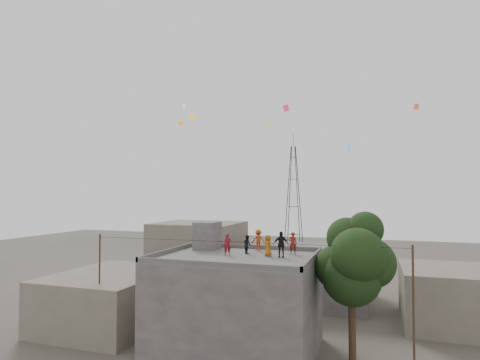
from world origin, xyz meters
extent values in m
plane|color=#413D35|center=(0.00, 0.00, 0.00)|extent=(140.00, 140.00, 0.00)
cube|color=#454240|center=(0.00, 0.00, 3.00)|extent=(10.00, 8.00, 6.00)
cube|color=#4F4D4B|center=(0.00, 0.00, 6.05)|extent=(10.00, 8.00, 0.10)
cube|color=#454240|center=(0.00, 3.92, 6.25)|extent=(10.00, 0.15, 0.30)
cube|color=#454240|center=(0.00, -3.92, 6.25)|extent=(10.00, 0.15, 0.30)
cube|color=#454240|center=(4.92, 0.00, 6.25)|extent=(0.15, 8.00, 0.30)
cube|color=#454240|center=(-4.92, 0.00, 6.25)|extent=(0.15, 8.00, 0.30)
cube|color=#454240|center=(-3.20, 2.60, 7.10)|extent=(1.60, 1.80, 2.00)
cube|color=#605A4C|center=(-11.00, 2.00, 2.00)|extent=(8.00, 10.00, 4.00)
cube|color=#454240|center=(2.00, 14.00, 2.50)|extent=(12.00, 9.00, 5.00)
cube|color=#605A4C|center=(-10.00, 16.00, 3.50)|extent=(9.00, 8.00, 7.00)
cube|color=#605A4C|center=(14.00, 10.00, 2.20)|extent=(7.00, 8.00, 4.40)
cylinder|color=black|center=(7.20, 0.50, 2.00)|extent=(0.44, 0.44, 4.00)
cylinder|color=black|center=(7.35, 0.60, 3.60)|extent=(0.64, 0.91, 2.14)
sphere|color=black|center=(7.20, 0.50, 5.20)|extent=(3.60, 3.60, 3.60)
sphere|color=black|center=(8.30, 0.80, 6.00)|extent=(3.00, 3.00, 3.00)
sphere|color=black|center=(6.30, 1.00, 5.60)|extent=(2.80, 2.80, 2.80)
sphere|color=black|center=(7.60, -0.30, 6.60)|extent=(3.20, 3.20, 3.20)
sphere|color=black|center=(6.90, 1.40, 7.40)|extent=(2.60, 2.60, 2.60)
sphere|color=black|center=(8.00, 1.10, 8.00)|extent=(2.20, 2.20, 2.20)
cylinder|color=black|center=(-9.50, -1.50, 3.70)|extent=(0.12, 0.12, 7.40)
cylinder|color=black|center=(10.50, -1.00, 3.70)|extent=(0.12, 0.12, 7.40)
cylinder|color=black|center=(0.50, -1.25, 7.20)|extent=(20.00, 0.52, 0.02)
cylinder|color=black|center=(-4.85, 39.15, 9.00)|extent=(1.27, 1.27, 18.01)
cylinder|color=black|center=(-3.15, 39.15, 9.00)|extent=(1.27, 1.27, 18.01)
cylinder|color=black|center=(-3.15, 40.85, 9.00)|extent=(1.27, 1.27, 18.01)
cylinder|color=black|center=(-4.85, 40.85, 9.00)|extent=(1.27, 1.27, 18.01)
cube|color=black|center=(-4.00, 40.00, 3.60)|extent=(2.36, 0.08, 0.08)
cube|color=black|center=(-4.00, 40.00, 3.60)|extent=(0.08, 2.36, 0.08)
cube|color=black|center=(-4.00, 40.00, 8.10)|extent=(1.81, 0.08, 0.08)
cube|color=black|center=(-4.00, 40.00, 8.10)|extent=(0.08, 1.81, 0.08)
cube|color=black|center=(-4.00, 40.00, 12.60)|extent=(1.26, 0.08, 0.08)
cube|color=black|center=(-4.00, 40.00, 12.60)|extent=(0.08, 1.26, 0.08)
cube|color=black|center=(-4.00, 40.00, 16.20)|extent=(0.82, 0.08, 0.08)
cube|color=black|center=(-4.00, 40.00, 16.20)|extent=(0.08, 0.82, 0.08)
cylinder|color=black|center=(-4.00, 40.00, 19.00)|extent=(0.08, 0.08, 2.00)
imported|color=maroon|center=(3.29, 2.08, 6.85)|extent=(0.59, 0.44, 1.50)
imported|color=#A65C13|center=(1.91, 0.79, 6.80)|extent=(0.81, 0.78, 1.40)
imported|color=black|center=(0.30, 1.40, 6.73)|extent=(0.76, 0.78, 1.27)
imported|color=black|center=(2.82, 0.58, 6.93)|extent=(1.03, 0.57, 1.67)
imported|color=#A93513|center=(0.58, 3.12, 6.85)|extent=(1.11, 0.87, 1.50)
imported|color=maroon|center=(-0.75, 0.30, 6.82)|extent=(0.62, 0.53, 1.44)
plane|color=orange|center=(-8.41, 8.46, 16.73)|extent=(0.44, 0.36, 0.41)
plane|color=#E42463|center=(1.20, 9.91, 17.79)|extent=(0.59, 0.37, 0.54)
plane|color=yellow|center=(-1.68, 14.71, 17.38)|extent=(0.30, 0.43, 0.36)
plane|color=#298BEC|center=(6.96, 3.14, 13.33)|extent=(0.26, 0.54, 0.56)
plane|color=white|center=(-7.73, 7.73, 18.14)|extent=(0.42, 0.21, 0.40)
plane|color=orange|center=(4.17, 13.08, 18.79)|extent=(0.18, 0.42, 0.40)
plane|color=#36CB64|center=(-0.71, 3.65, 10.73)|extent=(0.44, 0.59, 0.43)
plane|color=#C7432E|center=(11.66, 8.26, 16.85)|extent=(0.43, 0.35, 0.41)
plane|color=yellow|center=(-3.56, 0.65, 15.59)|extent=(0.58, 0.52, 0.34)
plane|color=#4FA5ED|center=(4.01, 16.09, 20.09)|extent=(0.14, 0.32, 0.30)
camera|label=1|loc=(8.57, -24.78, 10.18)|focal=30.00mm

